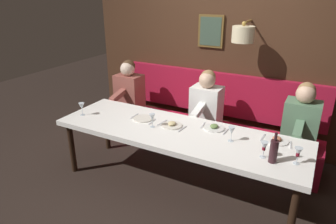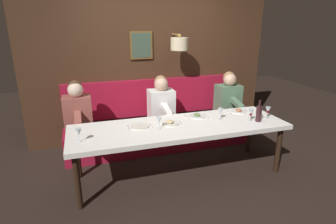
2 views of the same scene
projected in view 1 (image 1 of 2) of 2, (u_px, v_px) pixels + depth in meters
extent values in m
plane|color=black|center=(177.00, 185.00, 3.69)|extent=(12.00, 12.00, 0.00)
cube|color=white|center=(177.00, 133.00, 3.42)|extent=(0.90, 2.86, 0.06)
cylinder|color=black|center=(292.00, 216.00, 2.69)|extent=(0.07, 0.07, 0.68)
cylinder|color=black|center=(72.00, 148.00, 3.86)|extent=(0.07, 0.07, 0.68)
cylinder|color=black|center=(301.00, 177.00, 3.26)|extent=(0.07, 0.07, 0.68)
cylinder|color=black|center=(107.00, 127.00, 4.43)|extent=(0.07, 0.07, 0.68)
cube|color=maroon|center=(205.00, 139.00, 4.33)|extent=(0.52, 3.06, 0.45)
cube|color=#422819|center=(224.00, 47.00, 4.35)|extent=(0.10, 4.26, 2.90)
cube|color=maroon|center=(219.00, 93.00, 4.53)|extent=(0.10, 3.06, 0.64)
cube|color=brown|center=(211.00, 31.00, 4.30)|extent=(0.04, 0.37, 0.45)
cube|color=#384C3D|center=(210.00, 31.00, 4.28)|extent=(0.01, 0.31, 0.39)
cylinder|color=#A37F38|center=(248.00, 21.00, 3.86)|extent=(0.35, 0.02, 0.02)
cylinder|color=beige|center=(243.00, 34.00, 3.77)|extent=(0.28, 0.28, 0.20)
sphere|color=#A37F38|center=(244.00, 24.00, 3.72)|extent=(0.06, 0.06, 0.06)
cube|color=#567A5B|center=(301.00, 124.00, 3.61)|extent=(0.30, 0.40, 0.56)
sphere|color=#D1A889|center=(306.00, 94.00, 3.45)|extent=(0.22, 0.22, 0.22)
sphere|color=#937047|center=(307.00, 91.00, 3.46)|extent=(0.20, 0.20, 0.20)
cube|color=#567A5B|center=(298.00, 130.00, 3.36)|extent=(0.33, 0.09, 0.14)
cube|color=white|center=(207.00, 106.00, 4.14)|extent=(0.30, 0.40, 0.56)
sphere|color=#D1A889|center=(208.00, 80.00, 3.98)|extent=(0.22, 0.22, 0.22)
sphere|color=#937047|center=(208.00, 77.00, 3.99)|extent=(0.20, 0.20, 0.20)
cube|color=white|center=(199.00, 111.00, 3.89)|extent=(0.33, 0.09, 0.14)
cube|color=#934C42|center=(129.00, 92.00, 4.70)|extent=(0.30, 0.40, 0.56)
sphere|color=beige|center=(128.00, 69.00, 4.54)|extent=(0.22, 0.22, 0.22)
sphere|color=#4C331E|center=(129.00, 67.00, 4.55)|extent=(0.20, 0.20, 0.20)
cube|color=#934C42|center=(118.00, 95.00, 4.45)|extent=(0.33, 0.09, 0.14)
cylinder|color=silver|center=(143.00, 119.00, 3.70)|extent=(0.24, 0.24, 0.01)
cube|color=silver|center=(152.00, 122.00, 3.63)|extent=(0.17, 0.02, 0.01)
cube|color=silver|center=(134.00, 116.00, 3.79)|extent=(0.18, 0.02, 0.01)
cylinder|color=silver|center=(172.00, 125.00, 3.52)|extent=(0.24, 0.24, 0.01)
ellipsoid|color=#D1BC84|center=(172.00, 123.00, 3.51)|extent=(0.11, 0.09, 0.04)
cube|color=silver|center=(182.00, 129.00, 3.44)|extent=(0.17, 0.03, 0.01)
cube|color=silver|center=(162.00, 123.00, 3.60)|extent=(0.18, 0.04, 0.01)
cylinder|color=white|center=(277.00, 141.00, 3.16)|extent=(0.24, 0.24, 0.01)
ellipsoid|color=#B76647|center=(277.00, 139.00, 3.15)|extent=(0.11, 0.09, 0.04)
cube|color=silver|center=(291.00, 145.00, 3.09)|extent=(0.17, 0.04, 0.01)
cube|color=silver|center=(263.00, 137.00, 3.24)|extent=(0.18, 0.02, 0.01)
cylinder|color=silver|center=(214.00, 128.00, 3.45)|extent=(0.24, 0.24, 0.01)
ellipsoid|color=#668447|center=(214.00, 126.00, 3.44)|extent=(0.11, 0.09, 0.04)
cube|color=silver|center=(226.00, 132.00, 3.37)|extent=(0.17, 0.02, 0.01)
cube|color=silver|center=(203.00, 125.00, 3.53)|extent=(0.18, 0.04, 0.01)
cylinder|color=silver|center=(296.00, 163.00, 2.76)|extent=(0.06, 0.06, 0.00)
cylinder|color=silver|center=(297.00, 160.00, 2.75)|extent=(0.01, 0.01, 0.07)
cone|color=silver|center=(298.00, 152.00, 2.72)|extent=(0.07, 0.07, 0.08)
cylinder|color=maroon|center=(298.00, 154.00, 2.73)|extent=(0.03, 0.03, 0.03)
cylinder|color=silver|center=(83.00, 115.00, 3.83)|extent=(0.06, 0.06, 0.00)
cylinder|color=silver|center=(82.00, 112.00, 3.82)|extent=(0.01, 0.01, 0.07)
cone|color=silver|center=(82.00, 106.00, 3.78)|extent=(0.07, 0.07, 0.08)
cylinder|color=silver|center=(263.00, 157.00, 2.87)|extent=(0.06, 0.06, 0.00)
cylinder|color=silver|center=(263.00, 153.00, 2.85)|extent=(0.01, 0.01, 0.07)
cone|color=silver|center=(264.00, 146.00, 2.82)|extent=(0.07, 0.07, 0.08)
cylinder|color=maroon|center=(264.00, 148.00, 2.83)|extent=(0.03, 0.03, 0.03)
cylinder|color=silver|center=(152.00, 127.00, 3.50)|extent=(0.06, 0.06, 0.00)
cylinder|color=silver|center=(152.00, 124.00, 3.48)|extent=(0.01, 0.01, 0.07)
cone|color=silver|center=(152.00, 117.00, 3.45)|extent=(0.07, 0.07, 0.08)
cylinder|color=silver|center=(231.00, 141.00, 3.17)|extent=(0.06, 0.06, 0.00)
cylinder|color=silver|center=(231.00, 137.00, 3.16)|extent=(0.01, 0.01, 0.07)
cone|color=silver|center=(232.00, 131.00, 3.13)|extent=(0.07, 0.07, 0.08)
cylinder|color=#33191E|center=(274.00, 151.00, 2.75)|extent=(0.08, 0.08, 0.22)
cylinder|color=#33191E|center=(276.00, 137.00, 2.69)|extent=(0.03, 0.03, 0.08)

